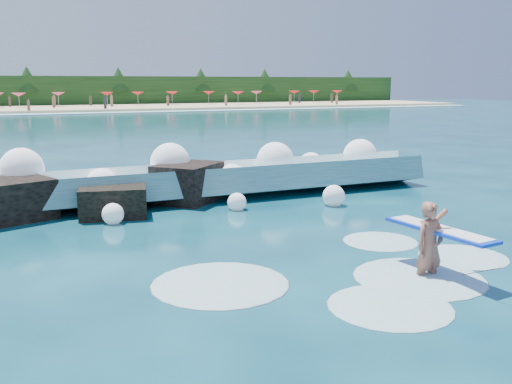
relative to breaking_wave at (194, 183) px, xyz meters
The scene contains 10 objects.
ground 7.83m from the breaking_wave, 102.62° to the right, with size 200.00×200.00×0.00m, color #082E40.
beach 70.40m from the breaking_wave, 91.39° to the left, with size 140.00×20.00×0.40m, color tan.
wet_band 59.41m from the breaking_wave, 91.65° to the left, with size 140.00×5.00×0.08m, color silver.
treeline 80.42m from the breaking_wave, 91.22° to the left, with size 140.00×4.00×5.00m, color black.
breaking_wave is the anchor object (origin of this frame).
rock_cluster 3.55m from the breaking_wave, 165.95° to the right, with size 8.59×3.48×1.49m.
surfer_with_board 9.94m from the breaking_wave, 79.21° to the right, with size 1.05×3.01×1.88m.
wave_spray 0.49m from the breaking_wave, 143.95° to the right, with size 15.16×4.56×2.02m.
surf_foam 9.31m from the breaking_wave, 85.63° to the right, with size 9.08×5.62×0.14m.
beach_umbrellas 72.67m from the breaking_wave, 91.41° to the left, with size 111.85×6.93×0.50m.
Camera 1 is at (-4.33, -10.87, 3.91)m, focal length 40.00 mm.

